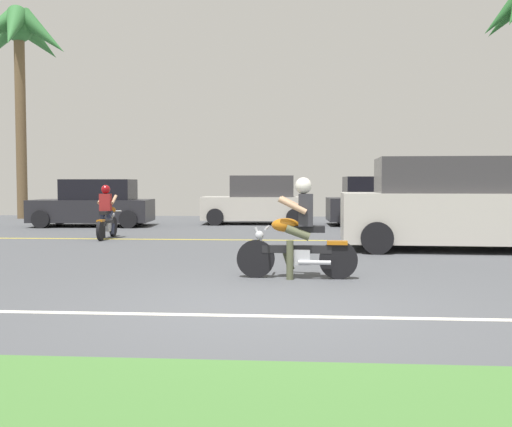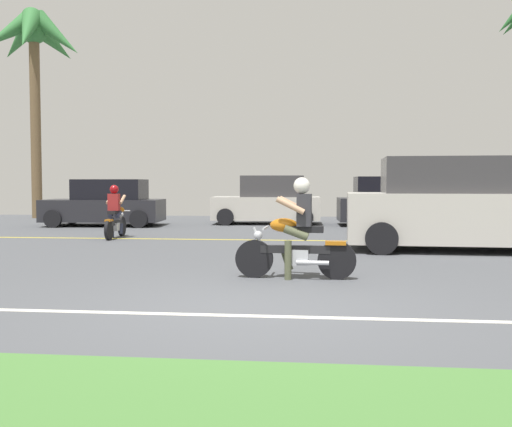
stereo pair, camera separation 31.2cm
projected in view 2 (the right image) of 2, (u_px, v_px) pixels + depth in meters
ground at (278, 270)px, 9.64m from camera, size 56.00×30.00×0.04m
lane_line_near at (256, 316)px, 6.21m from camera, size 50.40×0.12×0.01m
lane_line_far at (292, 240)px, 14.37m from camera, size 50.40×0.12×0.01m
motorcyclist at (296, 236)px, 8.63m from camera, size 1.78×0.58×1.49m
suv_nearby at (463, 205)px, 12.22m from camera, size 4.88×2.34×1.93m
parked_car_0 at (106, 204)px, 19.22m from camera, size 3.88×2.12×1.51m
parked_car_1 at (268, 202)px, 20.08m from camera, size 3.68×1.92×1.64m
parked_car_2 at (393, 203)px, 19.26m from camera, size 3.74×2.06×1.61m
palm_tree_1 at (34, 47)px, 23.13m from camera, size 4.17×4.27×8.16m
motorcyclist_distant at (115, 216)px, 14.95m from camera, size 0.53×1.62×1.35m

